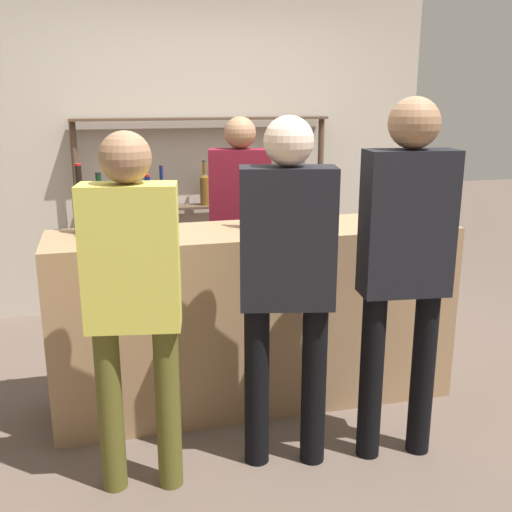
{
  "coord_description": "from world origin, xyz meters",
  "views": [
    {
      "loc": [
        -0.83,
        -3.19,
        1.79
      ],
      "look_at": [
        0.0,
        0.0,
        0.9
      ],
      "focal_mm": 42.0,
      "sensor_mm": 36.0,
      "label": 1
    }
  ],
  "objects_px": {
    "customer_center": "(287,269)",
    "counter_bottle_0": "(248,206)",
    "wine_glass": "(109,210)",
    "counter_bottle_2": "(81,207)",
    "customer_left": "(133,288)",
    "customer_right": "(405,253)",
    "counter_bottle_3": "(149,211)",
    "counter_bottle_1": "(101,214)",
    "server_behind_counter": "(241,215)",
    "cork_jar": "(277,213)"
  },
  "relations": [
    {
      "from": "counter_bottle_1",
      "to": "wine_glass",
      "type": "bearing_deg",
      "value": 73.74
    },
    {
      "from": "counter_bottle_0",
      "to": "server_behind_counter",
      "type": "relative_size",
      "value": 0.2
    },
    {
      "from": "counter_bottle_2",
      "to": "counter_bottle_3",
      "type": "xyz_separation_m",
      "value": [
        0.36,
        -0.09,
        -0.02
      ]
    },
    {
      "from": "counter_bottle_0",
      "to": "customer_left",
      "type": "height_order",
      "value": "customer_left"
    },
    {
      "from": "customer_right",
      "to": "counter_bottle_3",
      "type": "bearing_deg",
      "value": 61.85
    },
    {
      "from": "counter_bottle_0",
      "to": "cork_jar",
      "type": "xyz_separation_m",
      "value": [
        0.19,
        0.07,
        -0.07
      ]
    },
    {
      "from": "cork_jar",
      "to": "customer_right",
      "type": "bearing_deg",
      "value": -65.56
    },
    {
      "from": "cork_jar",
      "to": "customer_left",
      "type": "height_order",
      "value": "customer_left"
    },
    {
      "from": "counter_bottle_0",
      "to": "customer_center",
      "type": "relative_size",
      "value": 0.19
    },
    {
      "from": "cork_jar",
      "to": "counter_bottle_1",
      "type": "bearing_deg",
      "value": -172.11
    },
    {
      "from": "customer_left",
      "to": "counter_bottle_2",
      "type": "bearing_deg",
      "value": 24.51
    },
    {
      "from": "cork_jar",
      "to": "customer_right",
      "type": "xyz_separation_m",
      "value": [
        0.38,
        -0.85,
        -0.05
      ]
    },
    {
      "from": "counter_bottle_1",
      "to": "customer_center",
      "type": "bearing_deg",
      "value": -37.7
    },
    {
      "from": "wine_glass",
      "to": "customer_left",
      "type": "bearing_deg",
      "value": -85.11
    },
    {
      "from": "counter_bottle_2",
      "to": "customer_left",
      "type": "relative_size",
      "value": 0.23
    },
    {
      "from": "cork_jar",
      "to": "customer_left",
      "type": "distance_m",
      "value": 1.2
    },
    {
      "from": "customer_center",
      "to": "customer_right",
      "type": "relative_size",
      "value": 0.96
    },
    {
      "from": "customer_center",
      "to": "counter_bottle_0",
      "type": "bearing_deg",
      "value": 13.89
    },
    {
      "from": "cork_jar",
      "to": "counter_bottle_0",
      "type": "bearing_deg",
      "value": -158.67
    },
    {
      "from": "customer_left",
      "to": "customer_right",
      "type": "relative_size",
      "value": 0.93
    },
    {
      "from": "counter_bottle_2",
      "to": "customer_left",
      "type": "distance_m",
      "value": 0.88
    },
    {
      "from": "counter_bottle_1",
      "to": "wine_glass",
      "type": "distance_m",
      "value": 0.16
    },
    {
      "from": "wine_glass",
      "to": "counter_bottle_2",
      "type": "bearing_deg",
      "value": 175.14
    },
    {
      "from": "customer_right",
      "to": "customer_center",
      "type": "bearing_deg",
      "value": 89.11
    },
    {
      "from": "counter_bottle_0",
      "to": "customer_center",
      "type": "distance_m",
      "value": 0.72
    },
    {
      "from": "counter_bottle_3",
      "to": "customer_left",
      "type": "xyz_separation_m",
      "value": [
        -0.14,
        -0.74,
        -0.2
      ]
    },
    {
      "from": "cork_jar",
      "to": "customer_left",
      "type": "bearing_deg",
      "value": -137.93
    },
    {
      "from": "counter_bottle_1",
      "to": "customer_right",
      "type": "bearing_deg",
      "value": -27.12
    },
    {
      "from": "cork_jar",
      "to": "customer_center",
      "type": "bearing_deg",
      "value": -102.94
    },
    {
      "from": "counter_bottle_2",
      "to": "customer_right",
      "type": "distance_m",
      "value": 1.73
    },
    {
      "from": "counter_bottle_1",
      "to": "cork_jar",
      "type": "relative_size",
      "value": 2.9
    },
    {
      "from": "counter_bottle_0",
      "to": "server_behind_counter",
      "type": "bearing_deg",
      "value": 80.22
    },
    {
      "from": "counter_bottle_0",
      "to": "counter_bottle_1",
      "type": "distance_m",
      "value": 0.81
    },
    {
      "from": "counter_bottle_0",
      "to": "counter_bottle_1",
      "type": "bearing_deg",
      "value": -175.44
    },
    {
      "from": "counter_bottle_2",
      "to": "wine_glass",
      "type": "distance_m",
      "value": 0.15
    },
    {
      "from": "counter_bottle_3",
      "to": "cork_jar",
      "type": "xyz_separation_m",
      "value": [
        0.74,
        0.06,
        -0.06
      ]
    },
    {
      "from": "wine_glass",
      "to": "cork_jar",
      "type": "xyz_separation_m",
      "value": [
        0.95,
        -0.01,
        -0.06
      ]
    },
    {
      "from": "counter_bottle_0",
      "to": "customer_right",
      "type": "relative_size",
      "value": 0.18
    },
    {
      "from": "customer_center",
      "to": "customer_left",
      "type": "bearing_deg",
      "value": 105.1
    },
    {
      "from": "wine_glass",
      "to": "customer_right",
      "type": "distance_m",
      "value": 1.59
    },
    {
      "from": "wine_glass",
      "to": "customer_right",
      "type": "relative_size",
      "value": 0.09
    },
    {
      "from": "server_behind_counter",
      "to": "cork_jar",
      "type": "bearing_deg",
      "value": 19.56
    },
    {
      "from": "cork_jar",
      "to": "customer_center",
      "type": "xyz_separation_m",
      "value": [
        -0.18,
        -0.77,
        -0.11
      ]
    },
    {
      "from": "customer_left",
      "to": "wine_glass",
      "type": "bearing_deg",
      "value": 14.73
    },
    {
      "from": "customer_center",
      "to": "customer_right",
      "type": "height_order",
      "value": "customer_right"
    },
    {
      "from": "counter_bottle_1",
      "to": "server_behind_counter",
      "type": "relative_size",
      "value": 0.21
    },
    {
      "from": "wine_glass",
      "to": "customer_center",
      "type": "xyz_separation_m",
      "value": [
        0.78,
        -0.78,
        -0.17
      ]
    },
    {
      "from": "counter_bottle_2",
      "to": "customer_right",
      "type": "xyz_separation_m",
      "value": [
        1.48,
        -0.87,
        -0.13
      ]
    },
    {
      "from": "counter_bottle_2",
      "to": "customer_left",
      "type": "xyz_separation_m",
      "value": [
        0.22,
        -0.82,
        -0.22
      ]
    },
    {
      "from": "counter_bottle_0",
      "to": "cork_jar",
      "type": "bearing_deg",
      "value": 21.33
    }
  ]
}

